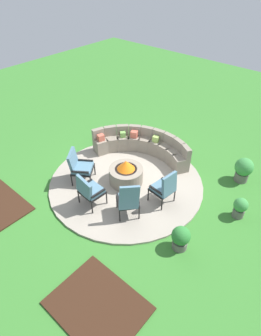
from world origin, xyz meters
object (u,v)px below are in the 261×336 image
lounge_chair_front_left (79,166)px  potted_plant_1 (240,207)px  lounge_chair_front_right (89,190)px  lounge_chair_back_left (128,200)px  lounge_chair_back_right (165,187)px  fire_pit (126,174)px  curved_stone_bench (143,146)px  potted_plant_2 (244,169)px  potted_plant_0 (181,238)px

lounge_chair_front_left → potted_plant_1: size_ratio=1.75×
lounge_chair_front_right → lounge_chair_back_left: 1.11m
lounge_chair_back_right → potted_plant_1: bearing=-55.3°
lounge_chair_front_right → fire_pit: bearing=89.7°
fire_pit → curved_stone_bench: curved_stone_bench is taller
potted_plant_1 → potted_plant_2: potted_plant_2 is taller
lounge_chair_back_right → potted_plant_2: (1.18, 2.37, -0.18)m
fire_pit → potted_plant_1: fire_pit is taller
curved_stone_bench → lounge_chair_back_left: lounge_chair_back_left is taller
curved_stone_bench → potted_plant_0: size_ratio=4.90×
potted_plant_0 → potted_plant_2: potted_plant_2 is taller
lounge_chair_back_left → potted_plant_1: (2.16, 1.93, -0.31)m
curved_stone_bench → lounge_chair_back_right: size_ratio=2.99×
lounge_chair_back_left → lounge_chair_back_right: bearing=16.3°
curved_stone_bench → lounge_chair_front_right: size_ratio=3.07×
potted_plant_1 → lounge_chair_back_left: bearing=-138.2°
lounge_chair_front_left → potted_plant_0: size_ratio=1.62×
lounge_chair_front_left → potted_plant_1: (4.18, 1.79, -0.28)m
fire_pit → lounge_chair_back_left: bearing=-45.8°
lounge_chair_front_left → lounge_chair_back_left: lounge_chair_back_left is taller
lounge_chair_back_right → lounge_chair_front_right: bearing=140.0°
lounge_chair_back_right → potted_plant_0: (1.14, -0.91, -0.27)m
curved_stone_bench → lounge_chair_front_left: bearing=-103.4°
potted_plant_0 → potted_plant_1: 1.95m
curved_stone_bench → potted_plant_1: size_ratio=5.29×
lounge_chair_back_left → potted_plant_0: bearing=-48.4°
curved_stone_bench → potted_plant_2: (3.07, 0.97, 0.03)m
lounge_chair_back_left → potted_plant_2: lounge_chair_back_left is taller
lounge_chair_front_right → lounge_chair_back_left: bearing=23.4°
potted_plant_0 → potted_plant_1: size_ratio=1.08×
lounge_chair_front_left → lounge_chair_back_right: bearing=74.5°
lounge_chair_back_left → potted_plant_0: size_ratio=1.75×
lounge_chair_back_left → lounge_chair_front_left: bearing=124.8°
fire_pit → potted_plant_1: 3.25m
fire_pit → lounge_chair_back_left: 1.39m
curved_stone_bench → lounge_chair_front_left: (-0.54, -2.27, 0.20)m
fire_pit → potted_plant_2: (2.54, 2.39, 0.07)m
curved_stone_bench → potted_plant_0: 3.81m
lounge_chair_front_right → potted_plant_2: lounge_chair_front_right is taller
curved_stone_bench → potted_plant_2: size_ratio=4.05×
lounge_chair_front_left → curved_stone_bench: bearing=131.7°
lounge_chair_back_left → potted_plant_0: lounge_chair_back_left is taller
potted_plant_1 → potted_plant_2: 1.55m
fire_pit → lounge_chair_back_right: (1.36, 0.02, 0.25)m
fire_pit → potted_plant_1: bearing=17.0°
curved_stone_bench → potted_plant_1: curved_stone_bench is taller
fire_pit → potted_plant_1: size_ratio=1.69×
potted_plant_1 → lounge_chair_front_right: bearing=-144.3°
potted_plant_2 → curved_stone_bench: bearing=-162.5°
curved_stone_bench → lounge_chair_front_left: lounge_chair_front_left is taller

